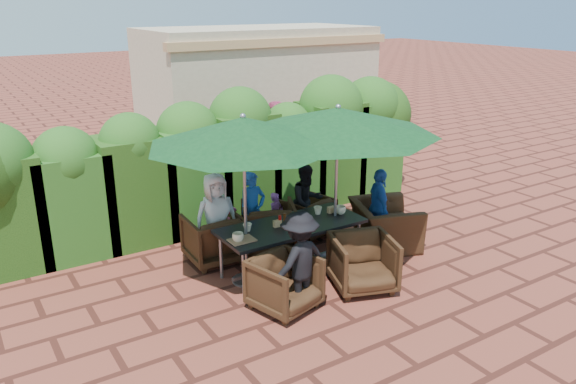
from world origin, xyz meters
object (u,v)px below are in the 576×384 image
chair_far_mid (269,224)px  chair_near_right (363,260)px  chair_near_left (285,281)px  chair_far_left (214,236)px  chair_far_right (308,215)px  dining_table (291,229)px  umbrella_left (243,132)px  chair_end_right (385,218)px  umbrella_right (338,121)px

chair_far_mid → chair_near_right: size_ratio=1.02×
chair_far_mid → chair_near_left: chair_far_mid is taller
chair_near_right → chair_near_left: bearing=-166.1°
chair_far_left → chair_near_left: 1.82m
chair_near_left → chair_near_right: 1.22m
chair_far_left → chair_far_right: size_ratio=1.11×
dining_table → chair_far_left: 1.27m
dining_table → umbrella_left: bearing=174.7°
chair_far_left → chair_end_right: bearing=162.2°
chair_far_left → umbrella_left: bearing=99.5°
umbrella_right → chair_far_mid: 2.10m
chair_far_right → chair_near_right: size_ratio=0.88×
umbrella_right → dining_table: bearing=175.8°
chair_near_left → umbrella_left: bearing=78.2°
chair_end_right → umbrella_left: bearing=108.4°
umbrella_left → chair_far_right: (1.69, 0.92, -1.84)m
chair_far_left → dining_table: bearing=134.0°
chair_far_right → chair_far_left: bearing=-12.5°
umbrella_left → chair_end_right: bearing=-2.3°
chair_far_right → chair_near_right: chair_near_right is taller
umbrella_right → chair_near_right: size_ratio=3.48×
umbrella_right → chair_end_right: size_ratio=2.67×
dining_table → chair_end_right: bearing=-1.1°
chair_far_right → chair_near_right: (-0.41, -1.98, 0.05)m
chair_far_mid → chair_far_right: bearing=-146.4°
dining_table → umbrella_right: (0.76, -0.06, 1.54)m
umbrella_right → chair_far_right: size_ratio=3.93×
dining_table → chair_near_right: size_ratio=2.56×
chair_near_right → chair_far_right: bearing=97.5°
chair_near_left → dining_table: bearing=37.5°
umbrella_right → chair_near_right: 2.03m
dining_table → umbrella_right: size_ratio=0.74×
umbrella_right → chair_end_right: umbrella_right is taller
chair_far_left → chair_near_right: size_ratio=0.98×
umbrella_right → chair_far_left: (-1.59, 0.99, -1.80)m
chair_far_mid → chair_near_right: bearing=127.9°
chair_far_mid → chair_near_left: size_ratio=1.09×
chair_far_mid → chair_end_right: 1.92m
umbrella_left → chair_near_left: umbrella_left is taller
umbrella_left → chair_end_right: 3.07m
chair_far_left → chair_far_right: (1.80, 0.06, -0.04)m
umbrella_right → chair_end_right: 2.03m
umbrella_left → chair_near_right: size_ratio=3.09×
chair_far_right → chair_near_left: 2.48m
umbrella_right → chair_far_right: (0.21, 1.05, -1.84)m
umbrella_left → chair_far_left: bearing=97.1°
chair_far_mid → chair_far_left: bearing=19.3°
chair_far_left → chair_far_mid: size_ratio=0.97×
dining_table → chair_end_right: chair_end_right is taller
dining_table → chair_near_right: chair_near_right is taller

